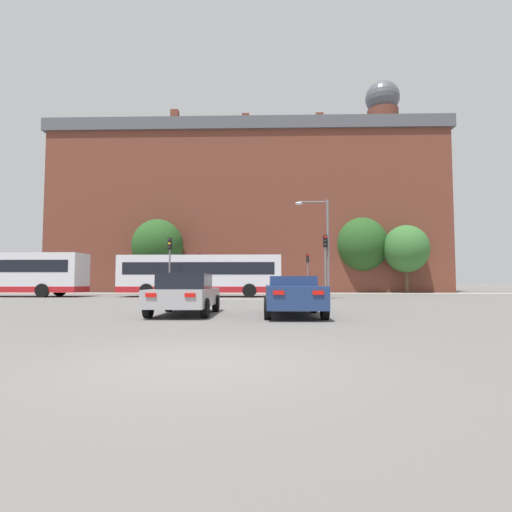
{
  "coord_description": "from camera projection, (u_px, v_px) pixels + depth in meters",
  "views": [
    {
      "loc": [
        0.99,
        -5.89,
        1.18
      ],
      "look_at": [
        0.19,
        24.1,
        3.08
      ],
      "focal_mm": 28.0,
      "sensor_mm": 36.0,
      "label": 1
    }
  ],
  "objects": [
    {
      "name": "traffic_light_near_right",
      "position": [
        325.0,
        256.0,
        26.67
      ],
      "size": [
        0.26,
        0.31,
        4.27
      ],
      "color": "slate",
      "rests_on": "ground_plane"
    },
    {
      "name": "brick_civic_building",
      "position": [
        250.0,
        213.0,
        49.14
      ],
      "size": [
        44.36,
        14.41,
        26.02
      ],
      "color": "brown",
      "rests_on": "ground_plane"
    },
    {
      "name": "traffic_light_far_right",
      "position": [
        308.0,
        267.0,
        38.73
      ],
      "size": [
        0.26,
        0.31,
        3.81
      ],
      "color": "slate",
      "rests_on": "ground_plane"
    },
    {
      "name": "car_saloon_left",
      "position": [
        185.0,
        293.0,
        14.17
      ],
      "size": [
        2.06,
        4.42,
        1.47
      ],
      "rotation": [
        0.0,
        0.0,
        -0.0
      ],
      "color": "#9E9EA3",
      "rests_on": "ground_plane"
    },
    {
      "name": "bus_crossing_lead",
      "position": [
        201.0,
        275.0,
        30.25
      ],
      "size": [
        12.15,
        2.65,
        3.12
      ],
      "rotation": [
        0.0,
        0.0,
        1.57
      ],
      "color": "silver",
      "rests_on": "ground_plane"
    },
    {
      "name": "pedestrian_walking_east",
      "position": [
        181.0,
        283.0,
        39.41
      ],
      "size": [
        0.4,
        0.46,
        1.7
      ],
      "rotation": [
        0.0,
        0.0,
        4.15
      ],
      "color": "black",
      "rests_on": "ground_plane"
    },
    {
      "name": "traffic_light_near_left",
      "position": [
        170.0,
        258.0,
        27.37
      ],
      "size": [
        0.26,
        0.31,
        4.16
      ],
      "color": "slate",
      "rests_on": "ground_plane"
    },
    {
      "name": "traffic_light_far_left",
      "position": [
        199.0,
        266.0,
        38.53
      ],
      "size": [
        0.26,
        0.31,
        3.88
      ],
      "color": "slate",
      "rests_on": "ground_plane"
    },
    {
      "name": "pedestrian_waiting",
      "position": [
        200.0,
        283.0,
        39.19
      ],
      "size": [
        0.29,
        0.44,
        1.76
      ],
      "rotation": [
        0.0,
        0.0,
        1.37
      ],
      "color": "#333851",
      "rests_on": "ground_plane"
    },
    {
      "name": "street_lamp_junction",
      "position": [
        322.0,
        237.0,
        26.89
      ],
      "size": [
        2.27,
        0.36,
        6.71
      ],
      "color": "slate",
      "rests_on": "ground_plane"
    },
    {
      "name": "stop_line_strip",
      "position": [
        252.0,
        299.0,
        26.3
      ],
      "size": [
        8.13,
        0.3,
        0.01
      ],
      "primitive_type": "cube",
      "color": "silver",
      "rests_on": "ground_plane"
    },
    {
      "name": "car_roadster_right",
      "position": [
        293.0,
        295.0,
        13.65
      ],
      "size": [
        2.0,
        4.43,
        1.35
      ],
      "rotation": [
        0.0,
        0.0,
        0.01
      ],
      "color": "navy",
      "rests_on": "ground_plane"
    },
    {
      "name": "tree_distant",
      "position": [
        406.0,
        249.0,
        40.45
      ],
      "size": [
        4.56,
        4.56,
        6.87
      ],
      "color": "#4C3823",
      "rests_on": "ground_plane"
    },
    {
      "name": "tree_kerbside",
      "position": [
        158.0,
        246.0,
        40.74
      ],
      "size": [
        5.18,
        5.18,
        7.51
      ],
      "color": "#4C3823",
      "rests_on": "ground_plane"
    },
    {
      "name": "ground_plane",
      "position": [
        199.0,
        362.0,
        5.83
      ],
      "size": [
        400.0,
        400.0,
        0.0
      ],
      "primitive_type": "plane",
      "color": "#605E5B"
    },
    {
      "name": "far_pavement",
      "position": [
        257.0,
        293.0,
        39.07
      ],
      "size": [
        69.04,
        2.5,
        0.01
      ],
      "primitive_type": "cube",
      "color": "#A09B91",
      "rests_on": "ground_plane"
    },
    {
      "name": "bus_crossing_trailing",
      "position": [
        2.0,
        273.0,
        30.38
      ],
      "size": [
        12.44,
        2.71,
        3.29
      ],
      "rotation": [
        0.0,
        0.0,
        1.57
      ],
      "color": "silver",
      "rests_on": "ground_plane"
    },
    {
      "name": "tree_by_building",
      "position": [
        361.0,
        245.0,
        42.4
      ],
      "size": [
        5.58,
        5.58,
        7.98
      ],
      "color": "#4C3823",
      "rests_on": "ground_plane"
    }
  ]
}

